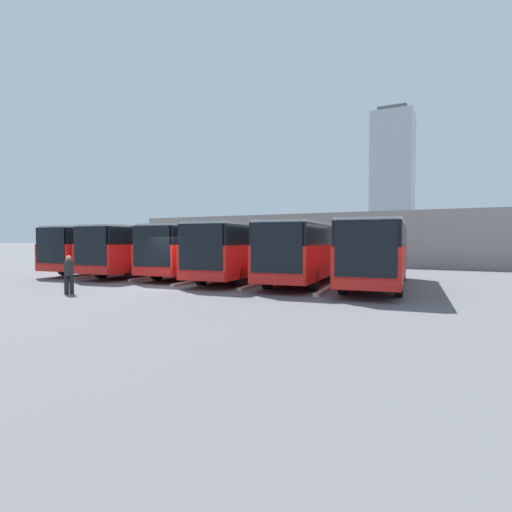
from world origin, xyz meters
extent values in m
plane|color=#5B5B60|center=(0.00, 0.00, 0.00)|extent=(600.00, 600.00, 0.00)
cube|color=red|center=(-9.33, -4.92, 1.27)|extent=(3.66, 11.14, 1.64)
cube|color=black|center=(-9.33, -4.92, 2.59)|extent=(3.61, 10.97, 1.00)
cube|color=black|center=(-9.89, 0.53, 2.02)|extent=(2.25, 0.27, 2.14)
cube|color=red|center=(-9.89, 0.54, 0.67)|extent=(2.43, 0.31, 0.40)
cube|color=silver|center=(-9.33, -4.92, 3.15)|extent=(3.51, 10.69, 0.12)
cylinder|color=black|center=(-10.80, -1.66, 0.51)|extent=(0.40, 1.05, 1.02)
cylinder|color=black|center=(-8.55, -1.43, 0.51)|extent=(0.40, 1.05, 1.02)
cylinder|color=black|center=(-10.11, -8.41, 0.51)|extent=(0.40, 1.05, 1.02)
cylinder|color=black|center=(-7.86, -8.18, 0.51)|extent=(0.40, 1.05, 1.02)
cube|color=#9E9E99|center=(-7.46, -3.28, 0.07)|extent=(0.90, 6.55, 0.15)
cube|color=red|center=(-5.60, -5.19, 1.27)|extent=(3.66, 11.14, 1.64)
cube|color=black|center=(-5.60, -5.19, 2.59)|extent=(3.61, 10.97, 1.00)
cube|color=black|center=(-6.15, 0.26, 2.02)|extent=(2.25, 0.27, 2.14)
cube|color=red|center=(-6.16, 0.27, 0.67)|extent=(2.43, 0.31, 0.40)
cube|color=silver|center=(-5.60, -5.19, 3.15)|extent=(3.51, 10.69, 0.12)
cylinder|color=black|center=(-7.07, -1.94, 0.51)|extent=(0.40, 1.05, 1.02)
cylinder|color=black|center=(-4.82, -1.71, 0.51)|extent=(0.40, 1.05, 1.02)
cylinder|color=black|center=(-6.38, -8.68, 0.51)|extent=(0.40, 1.05, 1.02)
cylinder|color=black|center=(-4.13, -8.45, 0.51)|extent=(0.40, 1.05, 1.02)
cube|color=#9E9E99|center=(-3.73, -3.55, 0.07)|extent=(0.90, 6.55, 0.15)
cube|color=red|center=(-1.87, -5.04, 1.27)|extent=(3.66, 11.14, 1.64)
cube|color=black|center=(-1.87, -5.04, 2.59)|extent=(3.61, 10.97, 1.00)
cube|color=black|center=(-2.42, 0.41, 2.02)|extent=(2.25, 0.27, 2.14)
cube|color=red|center=(-2.42, 0.42, 0.67)|extent=(2.43, 0.31, 0.40)
cube|color=silver|center=(-1.87, -5.04, 3.15)|extent=(3.51, 10.69, 0.12)
cylinder|color=black|center=(-3.34, -1.78, 0.51)|extent=(0.40, 1.05, 1.02)
cylinder|color=black|center=(-1.08, -1.55, 0.51)|extent=(0.40, 1.05, 1.02)
cylinder|color=black|center=(-2.65, -8.53, 0.51)|extent=(0.40, 1.05, 1.02)
cylinder|color=black|center=(-0.40, -8.30, 0.51)|extent=(0.40, 1.05, 1.02)
cube|color=#9E9E99|center=(0.00, -3.40, 0.07)|extent=(0.90, 6.55, 0.15)
cube|color=red|center=(1.87, -5.93, 1.27)|extent=(3.66, 11.14, 1.64)
cube|color=black|center=(1.87, -5.93, 2.59)|extent=(3.61, 10.97, 1.00)
cube|color=black|center=(1.31, -0.48, 2.02)|extent=(2.25, 0.27, 2.14)
cube|color=red|center=(1.31, -0.47, 0.67)|extent=(2.43, 0.31, 0.40)
cube|color=silver|center=(1.87, -5.93, 3.15)|extent=(3.51, 10.69, 0.12)
cylinder|color=black|center=(0.40, -2.68, 0.51)|extent=(0.40, 1.05, 1.02)
cylinder|color=black|center=(2.65, -2.45, 0.51)|extent=(0.40, 1.05, 1.02)
cylinder|color=black|center=(1.08, -9.42, 0.51)|extent=(0.40, 1.05, 1.02)
cylinder|color=black|center=(3.34, -9.19, 0.51)|extent=(0.40, 1.05, 1.02)
cube|color=#9E9E99|center=(3.73, -4.29, 0.07)|extent=(0.90, 6.55, 0.15)
cube|color=red|center=(5.60, -5.23, 1.27)|extent=(3.66, 11.14, 1.64)
cube|color=black|center=(5.60, -5.23, 2.59)|extent=(3.61, 10.97, 1.00)
cube|color=black|center=(5.04, 0.23, 2.02)|extent=(2.25, 0.27, 2.14)
cube|color=red|center=(5.04, 0.23, 0.67)|extent=(2.43, 0.31, 0.40)
cube|color=silver|center=(5.60, -5.23, 3.15)|extent=(3.51, 10.69, 0.12)
cylinder|color=black|center=(4.13, -1.97, 0.51)|extent=(0.40, 1.05, 1.02)
cylinder|color=black|center=(6.38, -1.74, 0.51)|extent=(0.40, 1.05, 1.02)
cylinder|color=black|center=(4.82, -8.72, 0.51)|extent=(0.40, 1.05, 1.02)
cylinder|color=black|center=(7.07, -8.49, 0.51)|extent=(0.40, 1.05, 1.02)
cube|color=#9E9E99|center=(7.46, -3.59, 0.07)|extent=(0.90, 6.55, 0.15)
cube|color=red|center=(9.33, -5.50, 1.27)|extent=(3.66, 11.14, 1.64)
cube|color=black|center=(9.33, -5.50, 2.59)|extent=(3.61, 10.97, 1.00)
cube|color=black|center=(8.78, -0.05, 2.02)|extent=(2.25, 0.27, 2.14)
cube|color=red|center=(8.77, -0.05, 0.67)|extent=(2.43, 0.31, 0.40)
cube|color=silver|center=(9.33, -5.50, 3.15)|extent=(3.51, 10.69, 0.12)
cylinder|color=black|center=(7.86, -2.25, 0.51)|extent=(0.40, 1.05, 1.02)
cylinder|color=black|center=(10.11, -2.02, 0.51)|extent=(0.40, 1.05, 1.02)
cylinder|color=black|center=(8.55, -8.99, 0.51)|extent=(0.40, 1.05, 1.02)
cylinder|color=black|center=(10.80, -8.76, 0.51)|extent=(0.40, 1.05, 1.02)
cylinder|color=black|center=(2.07, 3.97, 0.41)|extent=(0.26, 0.26, 0.81)
cylinder|color=black|center=(1.92, 3.83, 0.41)|extent=(0.26, 0.26, 0.81)
cylinder|color=#262628|center=(2.00, 3.90, 1.13)|extent=(0.53, 0.53, 0.64)
sphere|color=tan|center=(2.00, 3.90, 1.56)|extent=(0.22, 0.22, 0.22)
cube|color=gray|center=(0.00, -25.45, 2.43)|extent=(38.64, 10.56, 4.85)
cube|color=silver|center=(0.00, -32.23, 4.60)|extent=(38.64, 3.00, 0.24)
cylinder|color=slate|center=(-13.52, -33.33, 2.30)|extent=(0.20, 0.20, 4.60)
cylinder|color=slate|center=(13.52, -33.33, 2.30)|extent=(0.20, 0.20, 4.60)
cube|color=#ADB2B7|center=(17.77, -191.75, 32.17)|extent=(19.21, 19.21, 64.34)
cube|color=#4C4C51|center=(17.77, -191.75, 65.54)|extent=(13.44, 13.44, 2.40)
camera|label=1|loc=(-13.04, 15.44, 2.34)|focal=28.00mm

